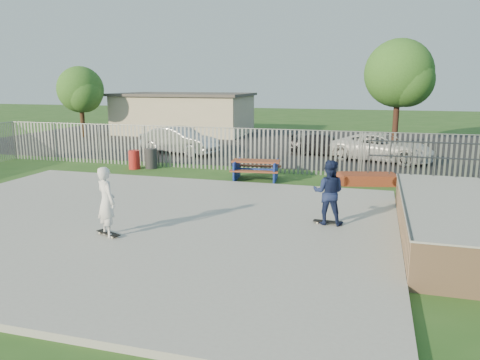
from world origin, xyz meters
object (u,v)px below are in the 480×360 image
(trash_bin_grey, at_px, (151,158))
(tree_left, at_px, (80,90))
(picnic_table, at_px, (256,170))
(car_silver, at_px, (180,141))
(funbox, at_px, (368,179))
(tree_mid, at_px, (399,73))
(skater_white, at_px, (106,202))
(car_dark, at_px, (325,144))
(trash_bin_red, at_px, (134,160))
(car_white, at_px, (383,147))
(skater_navy, at_px, (329,192))

(trash_bin_grey, distance_m, tree_left, 15.18)
(picnic_table, xyz_separation_m, tree_left, (-16.29, 11.48, 3.08))
(trash_bin_grey, xyz_separation_m, car_silver, (-0.46, 4.51, 0.31))
(funbox, bearing_deg, trash_bin_grey, 162.45)
(funbox, xyz_separation_m, car_silver, (-10.59, 5.25, 0.58))
(tree_mid, relative_size, skater_white, 3.73)
(trash_bin_grey, distance_m, tree_mid, 17.77)
(car_silver, bearing_deg, car_dark, -61.80)
(trash_bin_red, distance_m, trash_bin_grey, 0.80)
(tree_mid, xyz_separation_m, skater_white, (-7.91, -22.66, -3.55))
(trash_bin_red, bearing_deg, tree_mid, 46.95)
(car_white, bearing_deg, tree_left, 94.47)
(trash_bin_red, distance_m, car_white, 12.71)
(skater_navy, bearing_deg, trash_bin_red, -34.00)
(funbox, distance_m, car_silver, 11.84)
(tree_left, xyz_separation_m, skater_white, (14.46, -20.10, -2.44))
(funbox, relative_size, skater_white, 1.25)
(skater_navy, bearing_deg, car_silver, -49.89)
(picnic_table, relative_size, tree_left, 0.42)
(funbox, bearing_deg, trash_bin_red, 164.60)
(car_silver, height_order, car_white, car_silver)
(funbox, distance_m, car_dark, 7.63)
(skater_navy, bearing_deg, tree_mid, -96.23)
(tree_mid, bearing_deg, skater_white, -109.24)
(tree_left, bearing_deg, skater_navy, -41.24)
(trash_bin_red, distance_m, skater_navy, 12.01)
(trash_bin_red, distance_m, car_dark, 10.76)
(trash_bin_grey, height_order, tree_mid, tree_mid)
(tree_left, bearing_deg, car_silver, -29.15)
(car_white, bearing_deg, tree_mid, 11.48)
(picnic_table, height_order, car_dark, car_dark)
(trash_bin_grey, height_order, car_silver, car_silver)
(car_silver, xyz_separation_m, car_white, (11.19, 0.64, -0.05))
(trash_bin_grey, xyz_separation_m, tree_mid, (11.59, 12.82, 4.14))
(picnic_table, bearing_deg, skater_white, -108.37)
(picnic_table, xyz_separation_m, car_dark, (2.10, 7.67, 0.18))
(picnic_table, relative_size, tree_mid, 0.32)
(trash_bin_grey, xyz_separation_m, car_dark, (7.62, 6.45, 0.14))
(trash_bin_grey, height_order, car_dark, car_dark)
(car_white, relative_size, skater_navy, 2.83)
(skater_navy, relative_size, skater_white, 1.00)
(tree_left, height_order, tree_mid, tree_mid)
(funbox, distance_m, tree_mid, 14.33)
(picnic_table, relative_size, car_silver, 0.47)
(car_white, bearing_deg, trash_bin_grey, 133.46)
(skater_navy, bearing_deg, trash_bin_grey, -37.45)
(funbox, bearing_deg, car_silver, 140.27)
(car_silver, distance_m, car_white, 11.21)
(tree_left, bearing_deg, funbox, -27.75)
(car_silver, relative_size, car_dark, 1.14)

